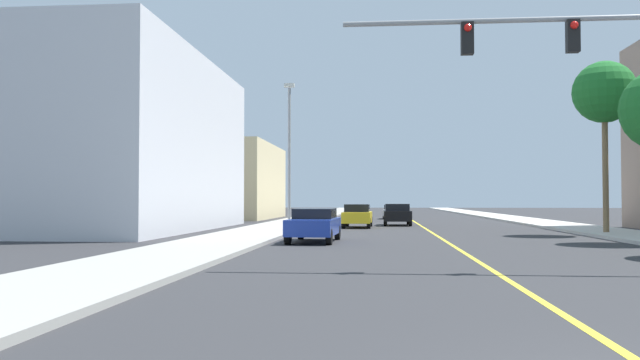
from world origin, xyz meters
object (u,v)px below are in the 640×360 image
palm_far (604,93)px  car_silver (393,211)px  car_yellow (357,216)px  car_blue (314,224)px  street_lamp (289,148)px  car_black (397,214)px

palm_far → car_silver: (-10.08, 26.28, -6.45)m
car_yellow → car_silver: bearing=83.2°
palm_far → car_blue: palm_far is taller
palm_far → car_blue: (-14.06, -6.53, -6.39)m
car_yellow → car_silver: size_ratio=1.03×
street_lamp → car_black: bearing=57.6°
car_blue → car_yellow: car_yellow is taller
palm_far → car_yellow: palm_far is taller
car_blue → car_silver: 33.06m
street_lamp → car_yellow: bearing=59.4°
car_blue → car_black: car_black is taller
car_yellow → car_silver: car_yellow is taller
street_lamp → car_yellow: (3.54, 5.98, -3.83)m
car_black → car_silver: bearing=90.0°
street_lamp → car_yellow: size_ratio=1.83×
palm_far → street_lamp: bearing=174.7°
car_silver → car_black: (-0.03, -15.08, 0.08)m
car_yellow → street_lamp: bearing=-119.4°
street_lamp → car_blue: (2.20, -8.03, -3.85)m
palm_far → car_yellow: 16.08m
street_lamp → car_silver: bearing=76.0°
car_blue → street_lamp: bearing=-72.7°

